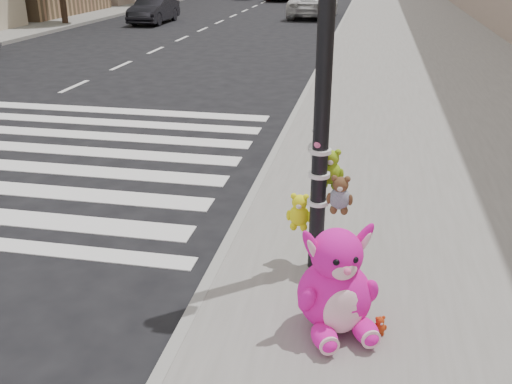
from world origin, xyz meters
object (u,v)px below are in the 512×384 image
(car_white_near, at_px, (313,4))
(car_dark_far, at_px, (154,9))
(red_teddy, at_px, (380,326))
(pink_bunny, at_px, (336,288))
(signal_pole, at_px, (323,121))

(car_white_near, bearing_deg, car_dark_far, 31.16)
(red_teddy, distance_m, car_white_near, 27.55)
(pink_bunny, height_order, red_teddy, pink_bunny)
(red_teddy, relative_size, car_dark_far, 0.05)
(signal_pole, xyz_separation_m, red_teddy, (0.66, -1.11, -1.50))
(signal_pole, height_order, red_teddy, signal_pole)
(red_teddy, bearing_deg, signal_pole, 98.13)
(car_white_near, bearing_deg, signal_pole, 97.63)
(pink_bunny, height_order, car_white_near, car_white_near)
(pink_bunny, relative_size, car_white_near, 0.21)
(car_dark_far, bearing_deg, car_white_near, 29.18)
(car_dark_far, xyz_separation_m, car_white_near, (7.34, 4.15, 0.03))
(signal_pole, xyz_separation_m, pink_bunny, (0.26, -1.09, -1.18))
(red_teddy, bearing_deg, pink_bunny, 154.30)
(signal_pole, bearing_deg, pink_bunny, -76.41)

